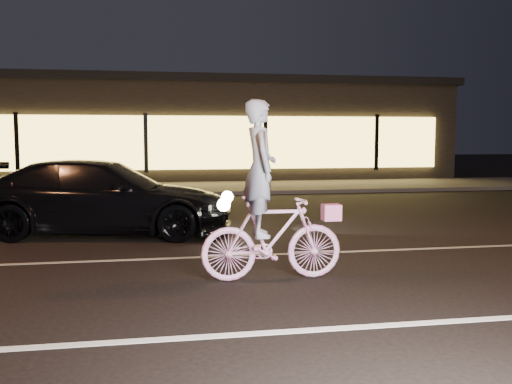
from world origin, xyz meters
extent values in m
plane|color=black|center=(0.00, 0.00, 0.00)|extent=(90.00, 90.00, 0.00)
cube|color=silver|center=(0.00, -1.50, 0.00)|extent=(60.00, 0.12, 0.01)
cube|color=gray|center=(0.00, 2.00, 0.00)|extent=(60.00, 0.10, 0.01)
cube|color=#383533|center=(0.00, 13.00, 0.06)|extent=(30.00, 4.00, 0.12)
cube|color=black|center=(0.00, 19.00, 2.00)|extent=(25.00, 8.00, 4.00)
cube|color=black|center=(0.00, 19.00, 4.05)|extent=(25.40, 8.40, 0.30)
cube|color=#F5CB55|center=(0.00, 14.90, 1.60)|extent=(23.00, 0.15, 2.00)
cube|color=black|center=(-4.50, 14.82, 1.60)|extent=(0.15, 0.08, 2.20)
cube|color=black|center=(0.00, 14.82, 1.60)|extent=(0.15, 0.08, 2.20)
cube|color=black|center=(4.50, 14.82, 1.60)|extent=(0.15, 0.08, 2.20)
cube|color=black|center=(9.00, 14.82, 1.60)|extent=(0.15, 0.08, 2.20)
imported|color=#EE3FA9|center=(1.75, 0.46, 0.56)|extent=(1.85, 0.52, 1.11)
imported|color=white|center=(1.59, 0.46, 1.46)|extent=(0.42, 0.64, 1.75)
cube|color=#F14289|center=(2.55, 0.46, 0.87)|extent=(0.23, 0.19, 0.21)
imported|color=black|center=(-0.70, 4.40, 0.71)|extent=(5.13, 2.81, 1.41)
sphere|color=#FFF2BF|center=(1.71, 4.62, 0.65)|extent=(0.24, 0.24, 0.24)
sphere|color=#FFF2BF|center=(1.48, 3.35, 0.65)|extent=(0.24, 0.24, 0.24)
camera|label=1|loc=(0.25, -6.66, 1.88)|focal=40.00mm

